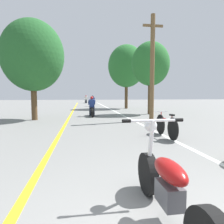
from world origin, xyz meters
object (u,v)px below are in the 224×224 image
motorcycle_rider_mid (93,102)px  utility_pole (152,67)px  roadside_tree_right_far (126,66)px  motorcycle_rider_far (86,100)px  motorcycle_foreground (168,186)px  motorcycle_rider_lead (92,109)px  roadside_tree_left (33,56)px  roadside_tree_right_near (151,64)px  bicycle_parked (166,126)px

motorcycle_rider_mid → utility_pole: bearing=-80.5°
roadside_tree_right_far → motorcycle_rider_far: (-3.90, 15.43, -3.89)m
utility_pole → motorcycle_foreground: bearing=-108.6°
roadside_tree_right_far → motorcycle_rider_lead: roadside_tree_right_far is taller
motorcycle_rider_lead → motorcycle_foreground: bearing=-88.6°
utility_pole → motorcycle_rider_lead: 4.88m
roadside_tree_left → motorcycle_rider_lead: 4.79m
roadside_tree_left → utility_pole: bearing=-11.6°
roadside_tree_right_near → roadside_tree_left: bearing=-162.7°
roadside_tree_right_far → motorcycle_rider_mid: size_ratio=3.20×
roadside_tree_right_far → motorcycle_foreground: bearing=-101.3°
roadside_tree_left → motorcycle_rider_far: bearing=82.0°
motorcycle_foreground → bicycle_parked: 4.65m
motorcycle_rider_mid → motorcycle_foreground: bearing=-91.1°
utility_pole → motorcycle_rider_mid: (-2.43, 14.60, -2.41)m
roadside_tree_left → bicycle_parked: size_ratio=3.26×
roadside_tree_right_near → motorcycle_rider_lead: roadside_tree_right_near is taller
roadside_tree_left → motorcycle_rider_mid: (4.04, 13.28, -3.07)m
motorcycle_foreground → roadside_tree_left: bearing=110.1°
motorcycle_rider_mid → bicycle_parked: 18.92m
roadside_tree_left → motorcycle_foreground: 10.96m
bicycle_parked → roadside_tree_right_far: bearing=82.7°
roadside_tree_right_far → roadside_tree_left: 11.41m
utility_pole → motorcycle_rider_lead: utility_pole is taller
utility_pole → motorcycle_rider_lead: bearing=138.0°
utility_pole → roadside_tree_right_far: bearing=85.3°
motorcycle_rider_lead → motorcycle_rider_mid: motorcycle_rider_mid is taller
roadside_tree_left → motorcycle_foreground: bearing=-69.9°
roadside_tree_right_far → bicycle_parked: size_ratio=3.85×
roadside_tree_right_far → motorcycle_foreground: size_ratio=3.29×
roadside_tree_right_near → roadside_tree_right_far: (-0.38, 6.34, 0.73)m
motorcycle_rider_lead → motorcycle_rider_far: motorcycle_rider_far is taller
utility_pole → motorcycle_rider_lead: (-3.14, 2.83, -2.43)m
roadside_tree_right_far → bicycle_parked: (-1.84, -14.31, -4.02)m
motorcycle_foreground → bicycle_parked: bearing=66.4°
roadside_tree_left → bicycle_parked: roadside_tree_left is taller
roadside_tree_right_near → motorcycle_rider_mid: (-3.64, 10.89, -3.14)m
bicycle_parked → motorcycle_foreground: bearing=-113.6°
roadside_tree_right_far → motorcycle_foreground: (-3.70, -18.58, -3.99)m
utility_pole → roadside_tree_left: size_ratio=1.02×
motorcycle_foreground → roadside_tree_right_near: bearing=71.6°
motorcycle_foreground → motorcycle_rider_lead: (-0.27, 11.36, 0.09)m
motorcycle_rider_lead → utility_pole: bearing=-42.0°
utility_pole → bicycle_parked: utility_pole is taller
roadside_tree_right_near → motorcycle_rider_lead: (-4.35, -0.88, -3.17)m
motorcycle_foreground → motorcycle_rider_mid: (0.44, 23.13, 0.11)m
roadside_tree_left → motorcycle_foreground: size_ratio=2.79×
roadside_tree_right_near → motorcycle_rider_far: roadside_tree_right_near is taller
motorcycle_foreground → bicycle_parked: (1.86, 4.26, -0.03)m
roadside_tree_right_far → motorcycle_rider_mid: roadside_tree_right_far is taller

